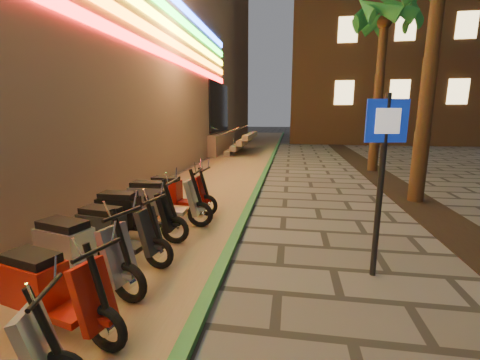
% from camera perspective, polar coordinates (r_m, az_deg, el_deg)
% --- Properties ---
extents(parking_strip, '(3.40, 60.00, 0.01)m').
position_cam_1_polar(parking_strip, '(12.86, -3.30, 0.91)').
color(parking_strip, '#8C7251').
rests_on(parking_strip, ground).
extents(green_curb, '(0.18, 60.00, 0.10)m').
position_cam_1_polar(green_curb, '(12.60, 4.27, 0.88)').
color(green_curb, '#296E34').
rests_on(green_curb, ground).
extents(planting_strip, '(1.20, 40.00, 0.02)m').
position_cam_1_polar(planting_strip, '(8.47, 33.11, -6.68)').
color(planting_strip, black).
rests_on(planting_strip, ground).
extents(apartment_block, '(18.00, 16.06, 25.00)m').
position_cam_1_polar(apartment_block, '(36.88, 25.44, 26.51)').
color(apartment_block, brown).
rests_on(apartment_block, ground).
extents(palm_d, '(2.97, 3.02, 7.16)m').
position_cam_1_polar(palm_d, '(15.18, 24.30, 24.20)').
color(palm_d, '#472D19').
rests_on(palm_d, ground).
extents(pedestrian_sign, '(0.58, 0.15, 2.68)m').
position_cam_1_polar(pedestrian_sign, '(4.96, 24.06, 2.96)').
color(pedestrian_sign, black).
rests_on(pedestrian_sign, ground).
extents(scooter_6, '(1.65, 0.80, 1.16)m').
position_cam_1_polar(scooter_6, '(4.25, -30.65, -16.54)').
color(scooter_6, black).
rests_on(scooter_6, ground).
extents(scooter_7, '(1.77, 0.87, 1.25)m').
position_cam_1_polar(scooter_7, '(5.00, -26.63, -11.43)').
color(scooter_7, black).
rests_on(scooter_7, ground).
extents(scooter_8, '(1.69, 0.71, 1.18)m').
position_cam_1_polar(scooter_8, '(5.66, -21.30, -8.62)').
color(scooter_8, black).
rests_on(scooter_8, ground).
extents(scooter_9, '(1.75, 0.61, 1.24)m').
position_cam_1_polar(scooter_9, '(6.44, -18.58, -5.76)').
color(scooter_9, black).
rests_on(scooter_9, ground).
extents(scooter_10, '(1.81, 0.63, 1.28)m').
position_cam_1_polar(scooter_10, '(7.14, -13.88, -3.66)').
color(scooter_10, black).
rests_on(scooter_10, ground).
extents(scooter_11, '(1.68, 0.59, 1.18)m').
position_cam_1_polar(scooter_11, '(7.95, -11.32, -2.31)').
color(scooter_11, black).
rests_on(scooter_11, ground).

